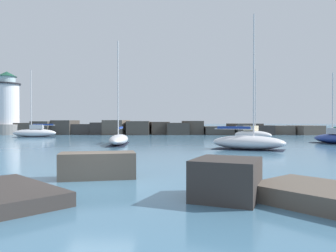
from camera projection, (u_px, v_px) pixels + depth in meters
The scene contains 10 objects.
ground_plane at pixel (99, 186), 11.85m from camera, with size 600.00×600.00×0.00m, color teal.
open_sea_beyond at pixel (161, 128), 118.18m from camera, with size 400.00×116.00×0.01m.
breakwater_jetty at pixel (152, 129), 58.05m from camera, with size 57.08×6.78×2.54m.
lighthouse at pixel (7, 108), 57.33m from camera, with size 5.36×5.36×11.06m.
foreground_rocks at pixel (54, 180), 10.37m from camera, with size 18.16×7.66×1.21m.
sailboat_moored_0 at pixel (119, 139), 32.91m from camera, with size 2.10×8.05×10.27m.
sailboat_moored_1 at pixel (336, 138), 34.09m from camera, with size 4.08×5.72×7.44m.
sailboat_moored_2 at pixel (35, 132), 48.31m from camera, with size 6.28×2.65×9.94m.
sailboat_moored_3 at pixel (252, 134), 42.12m from camera, with size 5.19×5.21×8.95m.
sailboat_moored_4 at pixel (248, 142), 26.95m from camera, with size 6.43×4.68×11.10m.
Camera 1 is at (2.51, -11.81, 2.33)m, focal length 35.00 mm.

